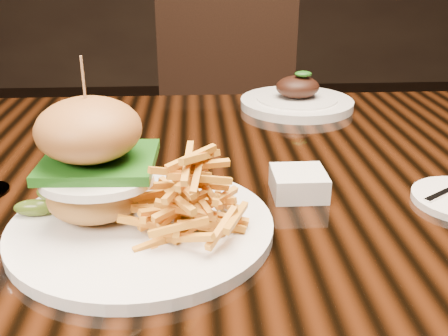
{
  "coord_description": "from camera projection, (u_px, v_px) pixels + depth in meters",
  "views": [
    {
      "loc": [
        -0.05,
        -0.74,
        1.08
      ],
      "look_at": [
        -0.02,
        -0.13,
        0.81
      ],
      "focal_mm": 42.0,
      "sensor_mm": 36.0,
      "label": 1
    }
  ],
  "objects": [
    {
      "name": "burger_plate",
      "position": [
        138.0,
        188.0,
        0.62
      ],
      "size": [
        0.32,
        0.32,
        0.21
      ],
      "rotation": [
        0.0,
        0.0,
        -0.25
      ],
      "color": "silver",
      "rests_on": "dining_table"
    },
    {
      "name": "far_dish",
      "position": [
        297.0,
        100.0,
        1.13
      ],
      "size": [
        0.24,
        0.24,
        0.08
      ],
      "rotation": [
        0.0,
        0.0,
        -0.21
      ],
      "color": "silver",
      "rests_on": "dining_table"
    },
    {
      "name": "ramekin",
      "position": [
        299.0,
        183.0,
        0.73
      ],
      "size": [
        0.09,
        0.09,
        0.03
      ],
      "primitive_type": "cube",
      "rotation": [
        0.0,
        0.0,
        0.27
      ],
      "color": "silver",
      "rests_on": "dining_table"
    },
    {
      "name": "chair_far",
      "position": [
        227.0,
        122.0,
        1.72
      ],
      "size": [
        0.49,
        0.49,
        0.95
      ],
      "rotation": [
        0.0,
        0.0,
        -0.06
      ],
      "color": "black",
      "rests_on": "ground"
    },
    {
      "name": "dining_table",
      "position": [
        230.0,
        215.0,
        0.84
      ],
      "size": [
        1.6,
        0.9,
        0.75
      ],
      "color": "black",
      "rests_on": "ground"
    }
  ]
}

